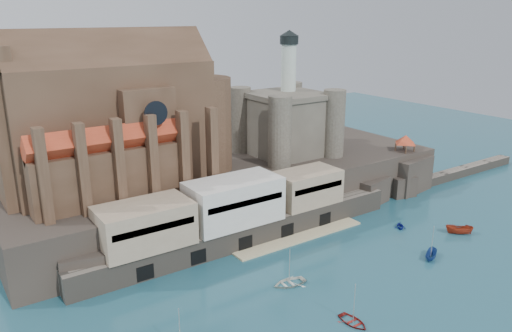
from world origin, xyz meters
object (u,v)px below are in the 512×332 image
Objects in this scene: pavilion at (406,140)px; boat_0 at (353,323)px; castle_keep at (286,120)px; boat_2 at (430,258)px; church at (122,124)px.

boat_0 is at bearing -146.26° from pavilion.
castle_keep is 5.91× the size of boat_0.
pavilion is 1.29× the size of boat_0.
boat_2 is at bearing 12.10° from boat_0.
church is 68.65m from pavilion.
boat_2 is (40.37, -44.17, -22.13)m from church.
boat_2 is (0.17, -43.39, -18.31)m from castle_keep.
church is 9.48× the size of boat_0.
church reaches higher than pavilion.
castle_keep reaches higher than pavilion.
pavilion is 40.34m from boat_2.
boat_2 is at bearing -89.78° from castle_keep.
castle_keep is 4.58× the size of pavilion.
pavilion is at bearing -13.48° from church.
church is at bearing 178.89° from castle_keep.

